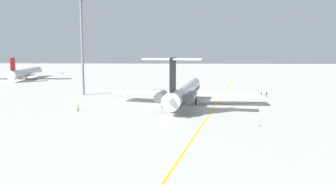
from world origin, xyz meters
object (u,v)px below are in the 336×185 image
object	(u,v)px
ground_crew_near_nose	(124,89)
safety_cone_wingtip	(152,91)
airliner_mid_right	(27,72)
light_mast	(82,42)
ground_crew_near_tail	(261,91)
ground_crew_portside	(266,94)
main_jetliner	(183,91)
ground_crew_starboard	(78,106)
safety_cone_tail	(259,125)
safety_cone_nose	(143,91)

from	to	relation	value
ground_crew_near_nose	safety_cone_wingtip	xyz separation A→B (m)	(1.96, -8.48, -0.78)
airliner_mid_right	light_mast	bearing A→B (deg)	-144.89
ground_crew_near_nose	ground_crew_near_tail	bearing A→B (deg)	-174.58
ground_crew_portside	light_mast	size ratio (longest dim) A/B	0.06
ground_crew_portside	light_mast	bearing A→B (deg)	-164.10
main_jetliner	ground_crew_portside	xyz separation A→B (m)	(12.72, -23.18, -2.16)
ground_crew_near_tail	ground_crew_starboard	size ratio (longest dim) A/B	1.06
ground_crew_starboard	safety_cone_wingtip	xyz separation A→B (m)	(34.30, -13.45, -0.82)
main_jetliner	ground_crew_near_tail	world-z (taller)	main_jetliner
safety_cone_tail	light_mast	size ratio (longest dim) A/B	0.02
airliner_mid_right	safety_cone_nose	size ratio (longest dim) A/B	58.54
ground_crew_portside	safety_cone_wingtip	bearing A→B (deg)	-179.78
safety_cone_nose	safety_cone_tail	distance (m)	53.00
ground_crew_portside	safety_cone_wingtip	world-z (taller)	ground_crew_portside
ground_crew_starboard	safety_cone_tail	distance (m)	38.93
airliner_mid_right	safety_cone_nose	world-z (taller)	airliner_mid_right
ground_crew_near_tail	ground_crew_portside	distance (m)	4.88
safety_cone_wingtip	ground_crew_starboard	bearing A→B (deg)	158.58
ground_crew_near_tail	ground_crew_near_nose	bearing A→B (deg)	146.91
main_jetliner	safety_cone_wingtip	size ratio (longest dim) A/B	74.31
safety_cone_tail	main_jetliner	bearing A→B (deg)	29.95
safety_cone_wingtip	light_mast	bearing A→B (deg)	112.85
safety_cone_nose	light_mast	size ratio (longest dim) A/B	0.02
main_jetliner	light_mast	distance (m)	35.44
safety_cone_nose	safety_cone_wingtip	xyz separation A→B (m)	(1.24, -2.51, 0.00)
safety_cone_nose	ground_crew_portside	bearing A→B (deg)	-106.44
safety_cone_wingtip	light_mast	distance (m)	25.81
safety_cone_nose	safety_cone_wingtip	bearing A→B (deg)	-63.73
ground_crew_starboard	safety_cone_tail	world-z (taller)	ground_crew_starboard
ground_crew_starboard	safety_cone_wingtip	size ratio (longest dim) A/B	3.15
main_jetliner	safety_cone_tail	world-z (taller)	main_jetliner
safety_cone_tail	ground_crew_near_nose	bearing A→B (deg)	34.68
airliner_mid_right	ground_crew_starboard	bearing A→B (deg)	-152.60
main_jetliner	airliner_mid_right	world-z (taller)	main_jetliner
main_jetliner	ground_crew_portside	bearing A→B (deg)	-52.10
ground_crew_near_tail	safety_cone_nose	distance (m)	35.60
airliner_mid_right	safety_cone_wingtip	size ratio (longest dim) A/B	58.54
safety_cone_tail	light_mast	world-z (taller)	light_mast
ground_crew_near_tail	main_jetliner	bearing A→B (deg)	-168.81
airliner_mid_right	light_mast	xyz separation A→B (m)	(-47.96, -37.82, 12.44)
ground_crew_near_nose	ground_crew_near_tail	distance (m)	41.40
ground_crew_near_nose	safety_cone_wingtip	world-z (taller)	ground_crew_near_nose
main_jetliner	safety_cone_tail	xyz separation A→B (m)	(-23.21, -13.37, -2.98)
light_mast	ground_crew_near_nose	bearing A→B (deg)	-60.34
safety_cone_wingtip	airliner_mid_right	bearing A→B (deg)	55.16
main_jetliner	safety_cone_nose	xyz separation A→B (m)	(23.18, 12.26, -2.98)
light_mast	safety_cone_wingtip	bearing A→B (deg)	-67.15
ground_crew_near_nose	ground_crew_portside	size ratio (longest dim) A/B	0.97
main_jetliner	safety_cone_nose	world-z (taller)	main_jetliner
main_jetliner	safety_cone_wingtip	distance (m)	26.46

